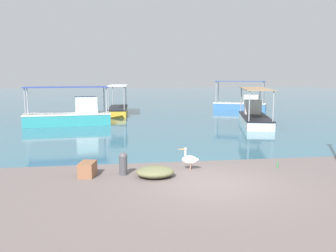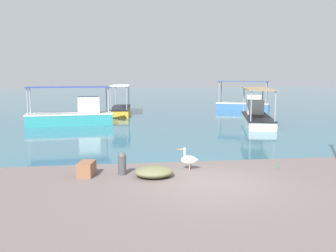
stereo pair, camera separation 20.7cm
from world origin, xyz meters
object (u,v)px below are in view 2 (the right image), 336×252
fishing_boat_near_right (73,115)px  pelican (189,159)px  fishing_boat_far_right (244,104)px  mooring_bollard (122,163)px  net_pile (154,172)px  cargo_crate (86,169)px  fishing_boat_outer (121,109)px  fishing_boat_near_left (257,116)px  glass_bottle (277,165)px

fishing_boat_near_right → pelican: size_ratio=7.31×
fishing_boat_near_right → pelican: bearing=-67.4°
fishing_boat_far_right → mooring_bollard: (-12.21, -22.44, -0.22)m
net_pile → cargo_crate: 2.27m
fishing_boat_near_right → fishing_boat_outer: bearing=63.8°
fishing_boat_near_right → fishing_boat_far_right: bearing=30.5°
fishing_boat_outer → pelican: 20.00m
net_pile → cargo_crate: size_ratio=1.61×
pelican → mooring_bollard: size_ratio=1.03×
fishing_boat_near_right → mooring_bollard: bearing=-77.1°
fishing_boat_near_left → fishing_boat_far_right: 10.51m
fishing_boat_near_left → fishing_boat_far_right: (2.69, 10.16, 0.06)m
fishing_boat_near_left → pelican: size_ratio=8.98×
net_pile → glass_bottle: net_pile is taller
pelican → mooring_bollard: (-2.36, -0.34, 0.04)m
fishing_boat_near_right → net_pile: bearing=-73.5°
fishing_boat_far_right → mooring_bollard: 25.55m
fishing_boat_outer → fishing_boat_far_right: size_ratio=1.22×
pelican → glass_bottle: bearing=-4.3°
fishing_boat_near_left → glass_bottle: bearing=-107.9°
fishing_boat_near_right → glass_bottle: bearing=-57.0°
fishing_boat_near_right → glass_bottle: 15.93m
mooring_bollard → net_pile: mooring_bollard is taller
fishing_boat_near_left → net_pile: (-8.49, -12.75, -0.40)m
fishing_boat_near_right → mooring_bollard: 13.80m
glass_bottle → fishing_boat_outer: bearing=104.9°
fishing_boat_near_right → fishing_boat_far_right: 17.75m
fishing_boat_outer → pelican: bearing=-83.9°
fishing_boat_outer → cargo_crate: 20.27m
mooring_bollard → cargo_crate: 1.20m
fishing_boat_outer → fishing_boat_near_right: fishing_boat_near_right is taller
net_pile → cargo_crate: (-2.22, 0.47, 0.06)m
fishing_boat_near_left → glass_bottle: fishing_boat_near_left is taller
fishing_boat_near_right → glass_bottle: size_ratio=21.64×
fishing_boat_outer → net_pile: (0.79, -20.69, -0.32)m
mooring_bollard → cargo_crate: mooring_bollard is taller
fishing_boat_outer → fishing_boat_near_right: bearing=-116.2°
cargo_crate → net_pile: bearing=-12.0°
fishing_boat_outer → cargo_crate: (-1.43, -20.22, -0.26)m
mooring_bollard → cargo_crate: bearing=179.2°
glass_bottle → cargo_crate: bearing=-179.3°
mooring_bollard → cargo_crate: size_ratio=0.98×
fishing_boat_near_left → mooring_bollard: bearing=-127.8°
fishing_boat_near_left → pelican: 13.93m
net_pile → glass_bottle: size_ratio=4.73×
pelican → cargo_crate: size_ratio=1.01×
cargo_crate → pelican: bearing=5.2°
pelican → fishing_boat_far_right: bearing=66.0°
pelican → glass_bottle: (3.22, -0.24, -0.27)m
fishing_boat_near_left → fishing_boat_near_right: bearing=174.7°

